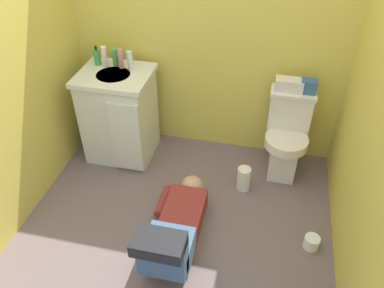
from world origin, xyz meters
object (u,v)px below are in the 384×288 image
(bottle_green, at_px, (115,57))
(bottle_white, at_px, (105,57))
(faucet, at_px, (120,60))
(paper_towel_roll, at_px, (244,179))
(toilet, at_px, (286,136))
(person_plumber, at_px, (175,229))
(bottle_pink, at_px, (121,59))
(soap_dispenser, at_px, (97,57))
(bottle_clear, at_px, (130,61))
(tissue_box, at_px, (289,85))
(toiletry_bag, at_px, (309,86))
(vanity_cabinet, at_px, (120,115))
(toilet_paper_roll, at_px, (312,242))

(bottle_green, bearing_deg, bottle_white, -143.60)
(faucet, relative_size, paper_towel_roll, 0.46)
(toilet, height_order, person_plumber, toilet)
(person_plumber, bearing_deg, bottle_pink, 124.51)
(soap_dispenser, relative_size, bottle_pink, 1.00)
(bottle_pink, distance_m, bottle_clear, 0.09)
(person_plumber, height_order, paper_towel_roll, person_plumber)
(tissue_box, height_order, toiletry_bag, toiletry_bag)
(toilet, xyz_separation_m, toiletry_bag, (0.10, 0.09, 0.44))
(vanity_cabinet, bearing_deg, toilet_paper_roll, -23.44)
(bottle_white, bearing_deg, bottle_pink, 5.76)
(vanity_cabinet, distance_m, bottle_white, 0.51)
(soap_dispenser, xyz_separation_m, bottle_white, (0.08, -0.03, 0.02))
(toiletry_bag, height_order, soap_dispenser, soap_dispenser)
(toiletry_bag, distance_m, bottle_white, 1.67)
(person_plumber, distance_m, soap_dispenser, 1.58)
(soap_dispenser, bearing_deg, person_plumber, -48.57)
(faucet, bearing_deg, vanity_cabinet, -88.69)
(bottle_pink, bearing_deg, toilet, -1.45)
(toiletry_bag, distance_m, bottle_pink, 1.53)
(toilet, height_order, bottle_white, bottle_white)
(tissue_box, height_order, toilet_paper_roll, tissue_box)
(vanity_cabinet, height_order, bottle_pink, bottle_pink)
(vanity_cabinet, bearing_deg, bottle_clear, 39.32)
(toilet, height_order, tissue_box, tissue_box)
(bottle_green, distance_m, bottle_pink, 0.07)
(toiletry_bag, height_order, bottle_white, bottle_white)
(toiletry_bag, xyz_separation_m, soap_dispenser, (-1.75, -0.04, 0.08))
(soap_dispenser, xyz_separation_m, paper_towel_roll, (1.34, -0.37, -0.78))
(tissue_box, height_order, bottle_clear, bottle_clear)
(person_plumber, xyz_separation_m, soap_dispenser, (-0.94, 1.06, 0.71))
(tissue_box, xyz_separation_m, bottle_white, (-1.51, -0.07, 0.11))
(vanity_cabinet, xyz_separation_m, toiletry_bag, (1.55, 0.17, 0.39))
(vanity_cabinet, bearing_deg, bottle_green, 104.47)
(faucet, xyz_separation_m, paper_towel_roll, (1.15, -0.39, -0.76))
(faucet, height_order, bottle_green, bottle_green)
(faucet, relative_size, soap_dispenser, 0.60)
(bottle_green, relative_size, paper_towel_roll, 0.69)
(tissue_box, distance_m, bottle_white, 1.52)
(bottle_clear, bearing_deg, faucet, 154.99)
(person_plumber, relative_size, bottle_pink, 6.43)
(bottle_white, bearing_deg, tissue_box, 2.57)
(faucet, height_order, bottle_white, bottle_white)
(toiletry_bag, height_order, bottle_pink, bottle_pink)
(bottle_white, bearing_deg, person_plumber, -50.40)
(vanity_cabinet, xyz_separation_m, bottle_white, (-0.11, 0.10, 0.49))
(soap_dispenser, distance_m, paper_towel_roll, 1.59)
(bottle_pink, bearing_deg, person_plumber, -55.49)
(tissue_box, distance_m, bottle_clear, 1.30)
(tissue_box, xyz_separation_m, soap_dispenser, (-1.60, -0.04, 0.09))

